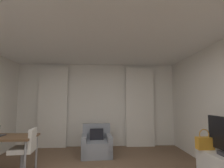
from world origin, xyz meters
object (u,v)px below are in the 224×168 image
Objects in this scene: armchair at (97,145)px; desk at (1,140)px; desk_chair at (25,155)px; handbag_primary at (205,143)px.

armchair reaches higher than desk.
desk_chair reaches higher than desk.
desk is at bearing 172.56° from desk_chair.
handbag_primary is at bearing -35.70° from armchair.
desk_chair is at bearing -7.44° from desk.
handbag_primary is at bearing -4.14° from desk.
desk_chair is (-1.30, -1.27, 0.13)m from armchair.
handbag_primary reaches higher than armchair.
desk_chair reaches higher than armchair.
desk is at bearing -146.01° from armchair.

